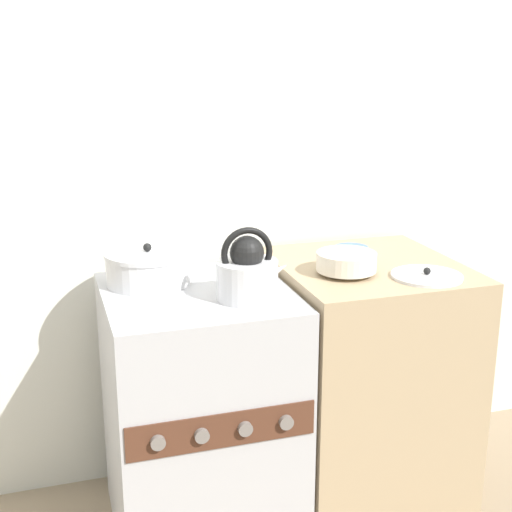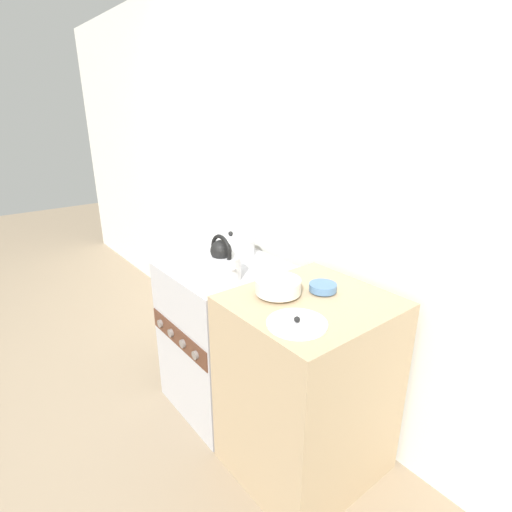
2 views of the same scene
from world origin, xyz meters
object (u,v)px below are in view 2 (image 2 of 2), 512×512
stove (227,336)px  kettle (222,263)px  enamel_bowl (278,286)px  small_ceramic_bowl (323,287)px  cooking_pot (231,245)px  loose_pot_lid (297,323)px

stove → kettle: (0.14, -0.11, 0.52)m
enamel_bowl → small_ceramic_bowl: size_ratio=1.63×
stove → enamel_bowl: size_ratio=4.36×
cooking_pot → small_ceramic_bowl: bearing=-0.6°
enamel_bowl → small_ceramic_bowl: enamel_bowl is taller
stove → cooking_pot: cooking_pot is taller
stove → enamel_bowl: 0.71m
small_ceramic_bowl → loose_pot_lid: 0.32m
cooking_pot → enamel_bowl: cooking_pot is taller
stove → kettle: size_ratio=3.70×
enamel_bowl → small_ceramic_bowl: (0.10, 0.18, -0.02)m
enamel_bowl → loose_pot_lid: (0.24, -0.11, -0.04)m
enamel_bowl → kettle: bearing=-171.0°
enamel_bowl → loose_pot_lid: bearing=-25.3°
stove → cooking_pot: 0.53m
small_ceramic_bowl → loose_pot_lid: small_ceramic_bowl is taller
kettle → loose_pot_lid: (0.59, -0.06, -0.05)m
cooking_pot → small_ceramic_bowl: cooking_pot is taller
stove → loose_pot_lid: size_ratio=3.74×
enamel_bowl → loose_pot_lid: size_ratio=0.86×
cooking_pot → enamel_bowl: 0.66m
kettle → cooking_pot: bearing=138.2°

